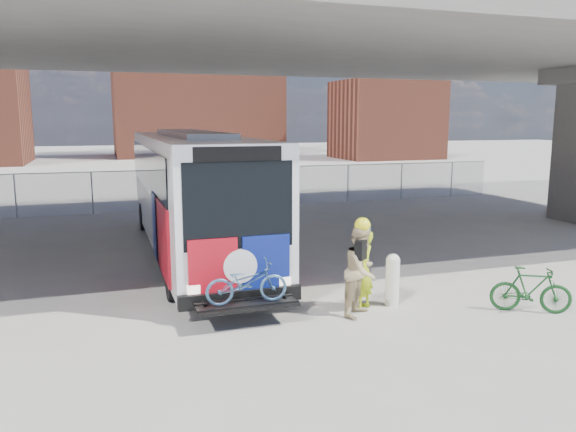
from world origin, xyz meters
name	(u,v)px	position (x,y,z in m)	size (l,w,h in m)	color
ground	(293,277)	(0.00, 0.00, 0.00)	(160.00, 160.00, 0.00)	#9E9991
bus	(192,184)	(-2.00, 3.50, 2.11)	(2.67, 12.90, 3.69)	silver
overpass	(251,36)	(0.00, 4.00, 6.54)	(40.00, 16.00, 7.95)	#605E59
chainlink_fence	(207,177)	(0.00, 12.00, 1.42)	(30.00, 0.06, 30.00)	gray
brick_buildings	(156,106)	(1.23, 48.23, 5.42)	(54.00, 22.00, 12.00)	brown
smokestack	(256,49)	(14.00, 55.00, 12.50)	(2.20, 2.20, 25.00)	brown
bollard	(392,278)	(1.33, -2.84, 0.62)	(0.30, 0.30, 1.16)	silver
cyclist_hivis	(363,267)	(0.61, -2.84, 0.92)	(0.76, 0.72, 1.91)	#C3E217
cyclist_tan	(362,269)	(0.43, -3.15, 0.97)	(1.16, 1.14, 2.06)	tan
bike_parked	(531,290)	(3.88, -4.15, 0.49)	(0.46, 1.64, 0.99)	#15431B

